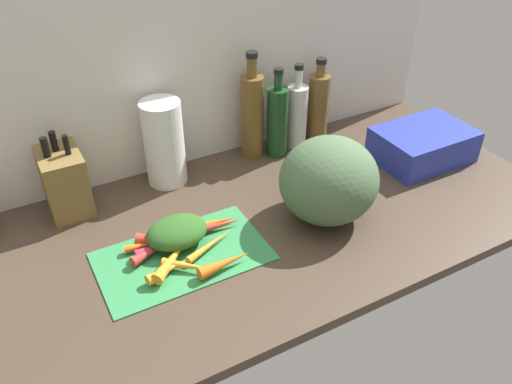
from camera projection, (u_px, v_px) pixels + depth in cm
name	position (u px, v px, depth cm)	size (l,w,h in cm)	color
ground_plane	(259.00, 222.00, 144.67)	(170.00, 80.00, 3.00)	#47382B
wall_back	(197.00, 68.00, 154.07)	(170.00, 3.00, 60.00)	silver
cutting_board	(183.00, 256.00, 130.42)	(42.32, 24.86, 0.80)	#338C4C
carrot_0	(219.00, 225.00, 138.01)	(2.39, 2.39, 12.24)	red
carrot_1	(216.00, 222.00, 138.95)	(2.28, 2.28, 12.55)	orange
carrot_2	(167.00, 270.00, 123.58)	(2.77, 2.77, 10.74)	orange
carrot_3	(173.00, 258.00, 126.75)	(3.26, 3.26, 16.23)	orange
carrot_4	(225.00, 263.00, 125.35)	(3.23, 3.23, 14.13)	orange
carrot_5	(158.00, 247.00, 130.28)	(2.76, 2.76, 11.79)	#B2264C
carrot_6	(189.00, 266.00, 124.94)	(2.50, 2.50, 13.32)	orange
carrot_7	(145.00, 245.00, 131.37)	(2.18, 2.18, 10.19)	orange
carrot_8	(149.00, 252.00, 128.84)	(2.73, 2.73, 10.08)	red
carrot_9	(211.00, 244.00, 131.80)	(2.04, 2.04, 15.92)	orange
carrot_10	(165.00, 241.00, 131.77)	(3.32, 3.32, 14.90)	red
carrot_greens_pile	(177.00, 232.00, 132.25)	(15.91, 12.24, 6.73)	#2D6023
winter_squash	(329.00, 180.00, 137.69)	(26.93, 25.91, 23.63)	#4C6B47
knife_block	(65.00, 181.00, 141.95)	(10.94, 15.71, 23.59)	brown
paper_towel_roll	(164.00, 143.00, 151.39)	(11.79, 11.79, 26.07)	white
bottle_0	(252.00, 115.00, 163.17)	(7.32, 7.32, 34.83)	brown
bottle_1	(277.00, 121.00, 164.98)	(6.75, 6.75, 29.51)	#19421E
bottle_2	(297.00, 115.00, 169.84)	(6.89, 6.89, 28.74)	silver
bottle_3	(318.00, 106.00, 173.91)	(7.05, 7.05, 28.50)	brown
dish_rack	(423.00, 145.00, 166.22)	(29.79, 20.90, 10.45)	#2838AD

